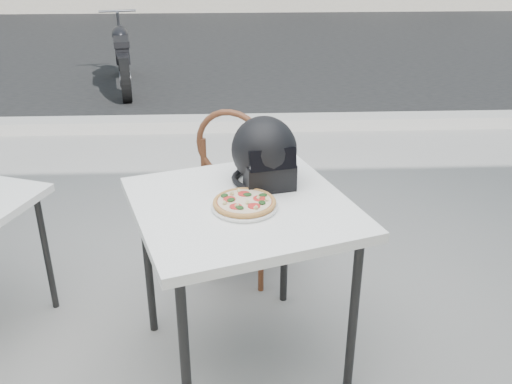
{
  "coord_description": "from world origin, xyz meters",
  "views": [
    {
      "loc": [
        0.16,
        -2.52,
        1.92
      ],
      "look_at": [
        0.26,
        -0.36,
        0.89
      ],
      "focal_mm": 40.0,
      "sensor_mm": 36.0,
      "label": 1
    }
  ],
  "objects_px": {
    "plate": "(245,206)",
    "motorcycle": "(122,57)",
    "pizza": "(244,202)",
    "helmet": "(265,154)",
    "cafe_table_main": "(242,219)",
    "cafe_chair_main": "(239,187)"
  },
  "relations": [
    {
      "from": "cafe_table_main",
      "to": "motorcycle",
      "type": "distance_m",
      "value": 5.19
    },
    {
      "from": "motorcycle",
      "to": "pizza",
      "type": "bearing_deg",
      "value": -86.02
    },
    {
      "from": "plate",
      "to": "motorcycle",
      "type": "distance_m",
      "value": 5.25
    },
    {
      "from": "pizza",
      "to": "helmet",
      "type": "bearing_deg",
      "value": 69.34
    },
    {
      "from": "plate",
      "to": "cafe_chair_main",
      "type": "height_order",
      "value": "cafe_chair_main"
    },
    {
      "from": "cafe_table_main",
      "to": "helmet",
      "type": "bearing_deg",
      "value": 62.91
    },
    {
      "from": "cafe_table_main",
      "to": "helmet",
      "type": "height_order",
      "value": "helmet"
    },
    {
      "from": "plate",
      "to": "pizza",
      "type": "xyz_separation_m",
      "value": [
        0.0,
        0.0,
        0.02
      ]
    },
    {
      "from": "cafe_chair_main",
      "to": "motorcycle",
      "type": "bearing_deg",
      "value": -48.86
    },
    {
      "from": "helmet",
      "to": "cafe_chair_main",
      "type": "height_order",
      "value": "helmet"
    },
    {
      "from": "pizza",
      "to": "motorcycle",
      "type": "relative_size",
      "value": 0.16
    },
    {
      "from": "motorcycle",
      "to": "cafe_table_main",
      "type": "bearing_deg",
      "value": -85.98
    },
    {
      "from": "plate",
      "to": "pizza",
      "type": "bearing_deg",
      "value": 78.77
    },
    {
      "from": "pizza",
      "to": "helmet",
      "type": "distance_m",
      "value": 0.3
    },
    {
      "from": "plate",
      "to": "motorcycle",
      "type": "relative_size",
      "value": 0.2
    },
    {
      "from": "cafe_table_main",
      "to": "pizza",
      "type": "relative_size",
      "value": 3.89
    },
    {
      "from": "pizza",
      "to": "cafe_chair_main",
      "type": "relative_size",
      "value": 0.27
    },
    {
      "from": "pizza",
      "to": "helmet",
      "type": "xyz_separation_m",
      "value": [
        0.1,
        0.26,
        0.11
      ]
    },
    {
      "from": "pizza",
      "to": "cafe_chair_main",
      "type": "bearing_deg",
      "value": 90.98
    },
    {
      "from": "cafe_table_main",
      "to": "cafe_chair_main",
      "type": "height_order",
      "value": "cafe_chair_main"
    },
    {
      "from": "plate",
      "to": "pizza",
      "type": "relative_size",
      "value": 1.24
    },
    {
      "from": "helmet",
      "to": "motorcycle",
      "type": "bearing_deg",
      "value": 94.39
    }
  ]
}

